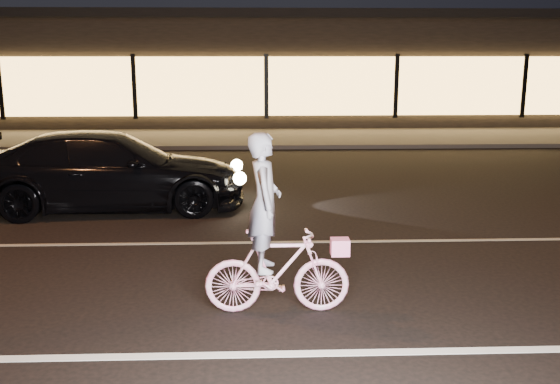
{
  "coord_description": "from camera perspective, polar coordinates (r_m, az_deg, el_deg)",
  "views": [
    {
      "loc": [
        -0.34,
        -6.84,
        2.76
      ],
      "look_at": [
        -0.06,
        0.6,
        1.08
      ],
      "focal_mm": 40.0,
      "sensor_mm": 36.0,
      "label": 1
    }
  ],
  "objects": [
    {
      "name": "lane_stripe_far",
      "position": [
        9.27,
        0.06,
        -4.61
      ],
      "size": [
        60.0,
        0.1,
        0.01
      ],
      "primitive_type": "cube",
      "color": "gray",
      "rests_on": "ground"
    },
    {
      "name": "storefront",
      "position": [
        25.82,
        -1.42,
        11.33
      ],
      "size": [
        25.4,
        8.42,
        4.2
      ],
      "color": "black",
      "rests_on": "ground"
    },
    {
      "name": "sedan",
      "position": [
        11.5,
        -15.25,
        1.87
      ],
      "size": [
        4.88,
        2.27,
        1.38
      ],
      "rotation": [
        0.0,
        0.0,
        1.64
      ],
      "color": "black",
      "rests_on": "ground"
    },
    {
      "name": "cyclist",
      "position": [
        6.65,
        -0.56,
        -5.39
      ],
      "size": [
        1.56,
        0.54,
        1.96
      ],
      "rotation": [
        0.0,
        0.0,
        1.57
      ],
      "color": "#FF529C",
      "rests_on": "ground"
    },
    {
      "name": "lane_stripe_near",
      "position": [
        6.02,
        1.39,
        -14.57
      ],
      "size": [
        60.0,
        0.12,
        0.01
      ],
      "primitive_type": "cube",
      "color": "silver",
      "rests_on": "ground"
    },
    {
      "name": "ground",
      "position": [
        7.38,
        0.67,
        -9.26
      ],
      "size": [
        90.0,
        90.0,
        0.0
      ],
      "primitive_type": "plane",
      "color": "black",
      "rests_on": "ground"
    },
    {
      "name": "sidewalk",
      "position": [
        20.03,
        -1.16,
        4.95
      ],
      "size": [
        30.0,
        4.0,
        0.12
      ],
      "primitive_type": "cube",
      "color": "#383533",
      "rests_on": "ground"
    }
  ]
}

